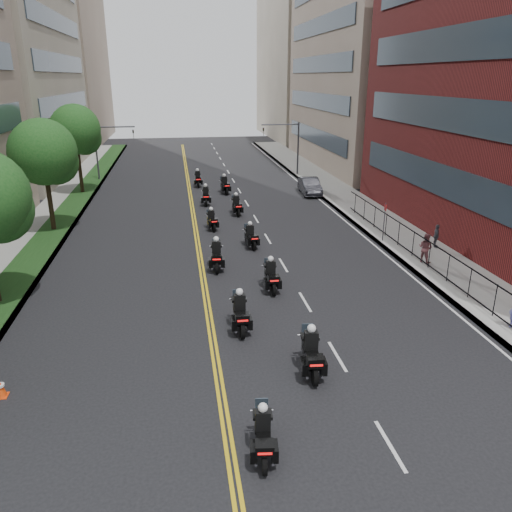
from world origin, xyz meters
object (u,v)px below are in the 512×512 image
(motorcycle_9, at_px, (225,186))
(pedestrian_c, at_px, (436,236))
(motorcycle_5, at_px, (251,237))
(traffic_cone, at_px, (0,388))
(motorcycle_4, at_px, (217,256))
(pedestrian_b, at_px, (425,248))
(parked_sedan, at_px, (310,186))
(motorcycle_6, at_px, (212,221))
(motorcycle_10, at_px, (198,179))
(motorcycle_1, at_px, (311,354))
(motorcycle_3, at_px, (271,277))
(motorcycle_7, at_px, (236,206))
(motorcycle_2, at_px, (240,314))
(motorcycle_0, at_px, (263,436))
(motorcycle_8, at_px, (206,196))

(motorcycle_9, height_order, pedestrian_c, motorcycle_9)
(motorcycle_5, height_order, traffic_cone, motorcycle_5)
(motorcycle_4, bearing_deg, pedestrian_b, -1.54)
(parked_sedan, bearing_deg, motorcycle_6, -130.81)
(motorcycle_9, distance_m, motorcycle_10, 4.18)
(motorcycle_1, bearing_deg, motorcycle_9, 95.72)
(motorcycle_3, distance_m, motorcycle_7, 14.79)
(motorcycle_1, height_order, pedestrian_b, motorcycle_1)
(motorcycle_1, bearing_deg, motorcycle_5, 95.67)
(motorcycle_1, height_order, motorcycle_9, motorcycle_1)
(motorcycle_2, height_order, motorcycle_7, motorcycle_2)
(motorcycle_3, distance_m, motorcycle_6, 11.27)
(motorcycle_1, xyz_separation_m, motorcycle_3, (-0.04, 7.61, -0.04))
(motorcycle_4, xyz_separation_m, pedestrian_b, (11.80, -1.18, 0.27))
(motorcycle_0, xyz_separation_m, motorcycle_4, (-0.07, 14.83, 0.08))
(motorcycle_5, xyz_separation_m, motorcycle_6, (-2.13, 4.28, -0.03))
(motorcycle_10, bearing_deg, motorcycle_9, -57.72)
(motorcycle_0, xyz_separation_m, pedestrian_c, (13.66, 16.01, 0.23))
(parked_sedan, bearing_deg, motorcycle_10, 157.11)
(motorcycle_8, height_order, motorcycle_9, motorcycle_9)
(motorcycle_9, xyz_separation_m, pedestrian_b, (9.46, -20.22, 0.28))
(motorcycle_4, height_order, motorcycle_7, motorcycle_4)
(motorcycle_4, relative_size, traffic_cone, 3.74)
(motorcycle_6, xyz_separation_m, motorcycle_10, (-0.25, 14.83, 0.06))
(motorcycle_3, distance_m, parked_sedan, 22.23)
(motorcycle_0, distance_m, motorcycle_9, 33.95)
(motorcycle_2, bearing_deg, motorcycle_4, 93.89)
(motorcycle_3, bearing_deg, pedestrian_b, 14.10)
(motorcycle_1, distance_m, motorcycle_5, 14.39)
(motorcycle_0, height_order, motorcycle_10, motorcycle_10)
(motorcycle_5, bearing_deg, motorcycle_6, 108.88)
(motorcycle_5, height_order, motorcycle_6, motorcycle_5)
(motorcycle_5, xyz_separation_m, motorcycle_8, (-2.08, 11.59, 0.04))
(motorcycle_9, height_order, motorcycle_10, motorcycle_9)
(motorcycle_2, relative_size, motorcycle_9, 1.02)
(motorcycle_5, bearing_deg, pedestrian_b, -33.78)
(motorcycle_0, height_order, pedestrian_c, motorcycle_0)
(motorcycle_3, height_order, traffic_cone, motorcycle_3)
(motorcycle_9, bearing_deg, pedestrian_b, -72.25)
(motorcycle_1, bearing_deg, pedestrian_c, 52.65)
(motorcycle_1, xyz_separation_m, pedestrian_b, (9.30, 9.79, 0.26))
(parked_sedan, xyz_separation_m, traffic_cone, (-18.18, -28.29, -0.41))
(motorcycle_3, height_order, motorcycle_10, motorcycle_3)
(motorcycle_3, distance_m, traffic_cone, 12.95)
(motorcycle_0, distance_m, motorcycle_2, 7.55)
(pedestrian_b, bearing_deg, motorcycle_9, -7.97)
(motorcycle_2, distance_m, motorcycle_3, 4.45)
(motorcycle_7, relative_size, pedestrian_b, 1.38)
(motorcycle_6, bearing_deg, traffic_cone, -122.52)
(motorcycle_4, xyz_separation_m, motorcycle_5, (2.43, 3.43, -0.08))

